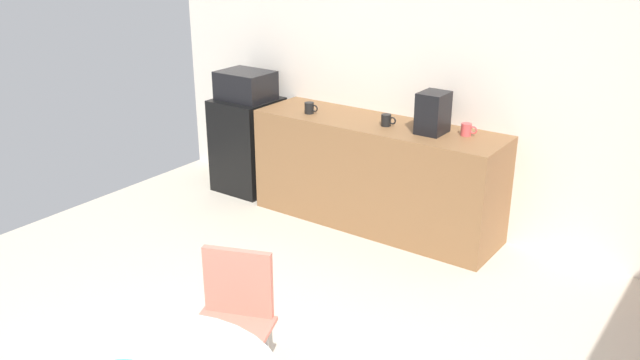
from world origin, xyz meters
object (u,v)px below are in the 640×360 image
object	(u,v)px
mini_fridge	(248,144)
mug_white	(387,120)
coffee_maker	(433,113)
mug_red	(310,108)
microwave	(246,85)
chair_coral	(233,310)
mug_green	(467,129)

from	to	relation	value
mini_fridge	mug_white	bearing A→B (deg)	-1.61
coffee_maker	mini_fridge	bearing A→B (deg)	180.00
mug_red	microwave	bearing A→B (deg)	172.96
chair_coral	mug_red	bearing A→B (deg)	117.08
mini_fridge	microwave	world-z (taller)	microwave
mini_fridge	mug_white	distance (m)	1.61
microwave	coffee_maker	size ratio (longest dim) A/B	1.50
mug_white	mug_red	xyz separation A→B (m)	(-0.72, -0.06, 0.00)
mini_fridge	mug_red	world-z (taller)	mug_red
mug_white	mug_red	world-z (taller)	same
chair_coral	coffee_maker	size ratio (longest dim) A/B	2.59
coffee_maker	mug_red	bearing A→B (deg)	-174.83
mini_fridge	microwave	size ratio (longest dim) A/B	1.84
microwave	coffee_maker	world-z (taller)	coffee_maker
mug_white	microwave	bearing A→B (deg)	178.39
microwave	mug_green	xyz separation A→B (m)	(2.15, 0.09, -0.07)
chair_coral	mug_red	distance (m)	2.54
mug_green	coffee_maker	world-z (taller)	coffee_maker
chair_coral	coffee_maker	bearing A→B (deg)	90.99
chair_coral	mug_white	size ratio (longest dim) A/B	6.43
mug_green	coffee_maker	bearing A→B (deg)	-159.67
microwave	chair_coral	world-z (taller)	microwave
mug_green	mug_white	bearing A→B (deg)	-167.92
microwave	mug_white	xyz separation A→B (m)	(1.52, -0.04, -0.07)
mug_white	mug_red	distance (m)	0.72
mini_fridge	chair_coral	xyz separation A→B (m)	(1.94, -2.33, 0.08)
mug_white	coffee_maker	xyz separation A→B (m)	(0.38, 0.04, 0.11)
mug_red	mug_white	bearing A→B (deg)	4.50
mini_fridge	mug_green	distance (m)	2.21
mini_fridge	chair_coral	size ratio (longest dim) A/B	1.07
mini_fridge	mug_red	distance (m)	0.96
mug_green	coffee_maker	distance (m)	0.28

